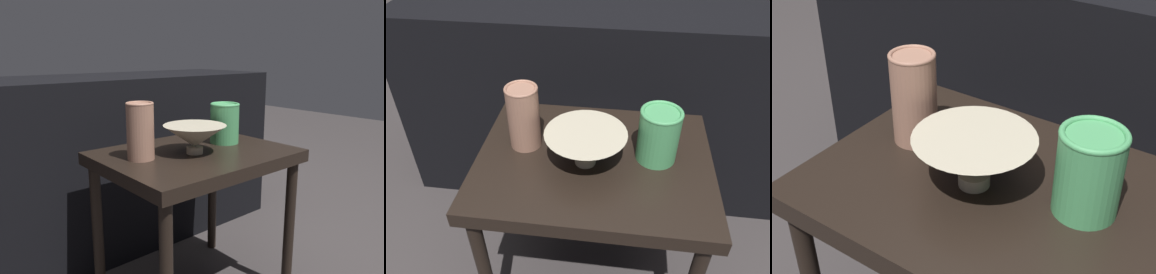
% 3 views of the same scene
% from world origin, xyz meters
% --- Properties ---
extents(table, '(0.60, 0.46, 0.52)m').
position_xyz_m(table, '(0.00, 0.00, 0.45)').
color(table, black).
rests_on(table, ground_plane).
extents(couch_backdrop, '(1.50, 0.50, 0.74)m').
position_xyz_m(couch_backdrop, '(0.00, 0.57, 0.37)').
color(couch_backdrop, black).
rests_on(couch_backdrop, ground_plane).
extents(bowl, '(0.20, 0.20, 0.09)m').
position_xyz_m(bowl, '(-0.02, -0.02, 0.58)').
color(bowl, '#B2A88E').
rests_on(bowl, table).
extents(vase_textured_left, '(0.08, 0.08, 0.17)m').
position_xyz_m(vase_textured_left, '(-0.19, 0.03, 0.61)').
color(vase_textured_left, '#996B56').
rests_on(vase_textured_left, table).
extents(vase_colorful_right, '(0.10, 0.10, 0.14)m').
position_xyz_m(vase_colorful_right, '(0.15, 0.02, 0.59)').
color(vase_colorful_right, '#47995B').
rests_on(vase_colorful_right, table).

